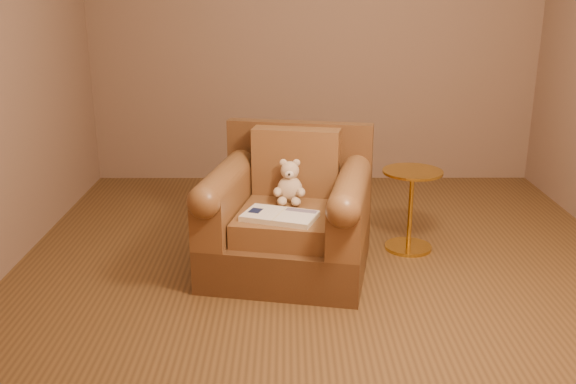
{
  "coord_description": "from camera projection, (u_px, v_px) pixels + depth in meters",
  "views": [
    {
      "loc": [
        -0.25,
        -3.78,
        1.71
      ],
      "look_at": [
        -0.24,
        -0.1,
        0.53
      ],
      "focal_mm": 40.0,
      "sensor_mm": 36.0,
      "label": 1
    }
  ],
  "objects": [
    {
      "name": "guidebook",
      "position": [
        280.0,
        216.0,
        3.76
      ],
      "size": [
        0.48,
        0.38,
        0.03
      ],
      "rotation": [
        0.0,
        0.0,
        -0.34
      ],
      "color": "beige",
      "rests_on": "armchair"
    },
    {
      "name": "floor",
      "position": [
        325.0,
        266.0,
        4.13
      ],
      "size": [
        4.0,
        4.0,
        0.0
      ],
      "primitive_type": "plane",
      "color": "brown",
      "rests_on": "ground"
    },
    {
      "name": "side_table",
      "position": [
        411.0,
        207.0,
        4.31
      ],
      "size": [
        0.4,
        0.4,
        0.56
      ],
      "color": "gold",
      "rests_on": "floor"
    },
    {
      "name": "teddy_bear",
      "position": [
        290.0,
        186.0,
        4.04
      ],
      "size": [
        0.2,
        0.22,
        0.28
      ],
      "rotation": [
        0.0,
        0.0,
        -0.05
      ],
      "color": "beige",
      "rests_on": "armchair"
    },
    {
      "name": "armchair",
      "position": [
        289.0,
        217.0,
        4.02
      ],
      "size": [
        1.12,
        1.08,
        0.87
      ],
      "rotation": [
        0.0,
        0.0,
        -0.19
      ],
      "color": "#55361C",
      "rests_on": "floor"
    }
  ]
}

